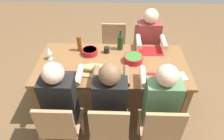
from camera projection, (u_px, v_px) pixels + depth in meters
name	position (u px, v px, depth m)	size (l,w,h in m)	color
ground_plane	(112.00, 103.00, 3.01)	(8.00, 8.00, 0.00)	brown
dining_table	(112.00, 68.00, 2.59)	(1.90, 0.90, 0.74)	brown
chair_near_left	(60.00, 126.00, 2.12)	(0.40, 0.40, 0.85)	#A87F56
diner_near_left	(61.00, 99.00, 2.13)	(0.41, 0.53, 1.20)	#2D2D38
chair_near_right	(160.00, 129.00, 2.09)	(0.40, 0.40, 0.85)	#A87F56
diner_near_right	(160.00, 102.00, 2.10)	(0.41, 0.53, 1.20)	#2D2D38
chair_near_center	(110.00, 127.00, 2.11)	(0.40, 0.40, 0.85)	#A87F56
diner_near_center	(110.00, 100.00, 2.11)	(0.41, 0.53, 1.20)	#2D2D38
chair_far_right	(145.00, 48.00, 3.29)	(0.40, 0.40, 0.85)	#A87F56
diner_far_right	(148.00, 42.00, 3.01)	(0.41, 0.53, 1.20)	#2D2D38
chair_far_center	(114.00, 47.00, 3.30)	(0.40, 0.40, 0.85)	#A87F56
serving_bowl_greens	(133.00, 58.00, 2.54)	(0.24, 0.24, 0.08)	#B21923
serving_bowl_pasta	(90.00, 51.00, 2.67)	(0.20, 0.20, 0.07)	#B21923
cutting_board	(95.00, 71.00, 2.40)	(0.40, 0.22, 0.02)	tan
bread_loaf	(95.00, 68.00, 2.37)	(0.32, 0.11, 0.09)	tan
wine_bottle	(120.00, 42.00, 2.72)	(0.08, 0.08, 0.29)	#193819
beer_bottle	(79.00, 44.00, 2.70)	(0.06, 0.06, 0.22)	brown
wine_glass	(49.00, 51.00, 2.54)	(0.08, 0.08, 0.17)	silver
placemat_near_left	(66.00, 77.00, 2.33)	(0.32, 0.23, 0.01)	black
placemat_near_right	(157.00, 79.00, 2.30)	(0.32, 0.23, 0.01)	maroon
placemat_far_right	(151.00, 51.00, 2.75)	(0.32, 0.23, 0.01)	maroon
cup_far_center	(107.00, 50.00, 2.70)	(0.07, 0.07, 0.08)	black
carving_knife	(50.00, 70.00, 2.42)	(0.23, 0.02, 0.01)	silver
napkin_stack	(180.00, 77.00, 2.32)	(0.14, 0.14, 0.02)	white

